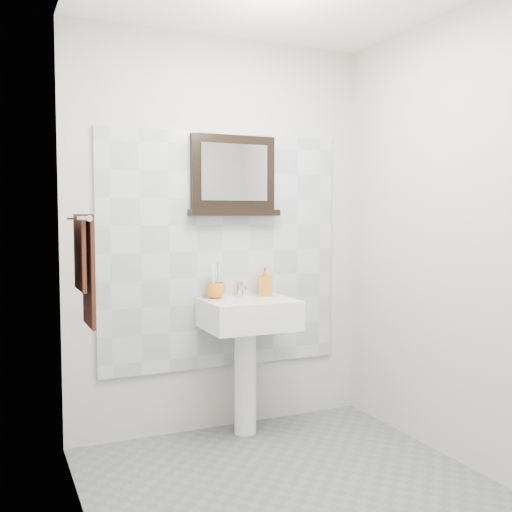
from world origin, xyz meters
The scene contains 13 objects.
floor centered at (0.00, 0.00, 0.00)m, with size 2.00×2.20×0.01m, color slate.
back_wall centered at (0.00, 1.10, 1.25)m, with size 2.00×0.01×2.50m, color beige.
front_wall centered at (0.00, -1.10, 1.25)m, with size 2.00×0.01×2.50m, color beige.
left_wall centered at (-1.00, 0.00, 1.25)m, with size 0.01×2.20×2.50m, color beige.
right_wall centered at (1.00, 0.00, 1.25)m, with size 0.01×2.20×2.50m, color beige.
splashback centered at (0.00, 1.09, 1.15)m, with size 1.60×0.02×1.50m, color #B0B9BE.
pedestal_sink centered at (0.08, 0.87, 0.68)m, with size 0.55×0.44×0.96m.
toothbrush_cup centered at (-0.09, 0.99, 0.91)m, with size 0.12×0.12×0.10m, color orange.
toothbrushes centered at (-0.09, 0.99, 0.98)m, with size 0.05×0.04×0.21m.
soap_dispenser centered at (0.25, 0.98, 0.95)m, with size 0.08×0.09×0.19m, color #C05016.
framed_mirror centered at (0.06, 1.06, 1.61)m, with size 0.60×0.11×0.51m.
towel_bar centered at (-0.95, 0.51, 1.36)m, with size 0.07×0.40×0.03m.
hand_towel centered at (-0.94, 0.51, 1.15)m, with size 0.06×0.30×0.55m.
Camera 1 is at (-1.37, -2.49, 1.38)m, focal length 42.00 mm.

